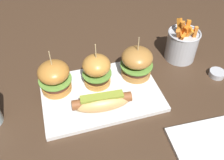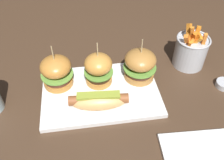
% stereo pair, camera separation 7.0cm
% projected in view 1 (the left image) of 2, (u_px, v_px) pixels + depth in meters
% --- Properties ---
extents(ground_plane, '(3.00, 3.00, 0.00)m').
position_uv_depth(ground_plane, '(101.00, 95.00, 0.74)').
color(ground_plane, '#422D1E').
extents(platter_main, '(0.34, 0.23, 0.01)m').
position_uv_depth(platter_main, '(101.00, 93.00, 0.73)').
color(platter_main, white).
rests_on(platter_main, ground).
extents(hot_dog, '(0.16, 0.07, 0.05)m').
position_uv_depth(hot_dog, '(102.00, 102.00, 0.67)').
color(hot_dog, '#E0A863').
rests_on(hot_dog, platter_main).
extents(slider_left, '(0.10, 0.10, 0.14)m').
position_uv_depth(slider_left, '(55.00, 77.00, 0.70)').
color(slider_left, '#BE7B32').
rests_on(slider_left, platter_main).
extents(slider_center, '(0.09, 0.09, 0.14)m').
position_uv_depth(slider_center, '(97.00, 70.00, 0.72)').
color(slider_center, '#CB893A').
rests_on(slider_center, platter_main).
extents(slider_right, '(0.10, 0.10, 0.14)m').
position_uv_depth(slider_right, '(137.00, 62.00, 0.75)').
color(slider_right, '#AD7536').
rests_on(slider_right, platter_main).
extents(fries_bucket, '(0.11, 0.11, 0.15)m').
position_uv_depth(fries_bucket, '(182.00, 44.00, 0.83)').
color(fries_bucket, '#B7BABF').
rests_on(fries_bucket, ground).
extents(sauce_ramekin, '(0.05, 0.05, 0.02)m').
position_uv_depth(sauce_ramekin, '(217.00, 73.00, 0.79)').
color(sauce_ramekin, '#B7BABF').
rests_on(sauce_ramekin, ground).
extents(side_plate, '(0.19, 0.19, 0.01)m').
position_uv_depth(side_plate, '(213.00, 152.00, 0.60)').
color(side_plate, white).
rests_on(side_plate, ground).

